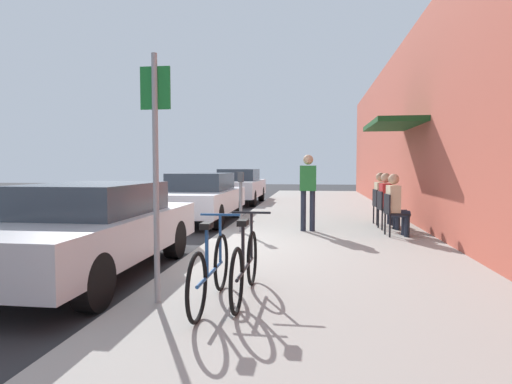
{
  "coord_description": "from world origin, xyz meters",
  "views": [
    {
      "loc": [
        2.03,
        -7.6,
        1.56
      ],
      "look_at": [
        0.43,
        4.27,
        0.85
      ],
      "focal_mm": 30.1,
      "sensor_mm": 36.0,
      "label": 1
    }
  ],
  "objects_px": {
    "street_sign": "(156,159)",
    "parked_car_0": "(90,228)",
    "cafe_chair_0": "(393,212)",
    "cafe_chair_1": "(385,207)",
    "parking_meter": "(241,197)",
    "bicycle_1": "(245,265)",
    "seated_patron_2": "(383,197)",
    "parked_car_1": "(201,197)",
    "parked_car_2": "(239,186)",
    "cafe_chair_2": "(380,204)",
    "bicycle_0": "(211,270)",
    "seated_patron_0": "(396,203)",
    "seated_patron_1": "(388,199)",
    "pedestrian_standing": "(308,186)"
  },
  "relations": [
    {
      "from": "street_sign",
      "to": "bicycle_0",
      "type": "xyz_separation_m",
      "value": [
        0.57,
        0.01,
        -1.16
      ]
    },
    {
      "from": "cafe_chair_1",
      "to": "seated_patron_0",
      "type": "bearing_deg",
      "value": -86.44
    },
    {
      "from": "parked_car_2",
      "to": "seated_patron_2",
      "type": "relative_size",
      "value": 3.41
    },
    {
      "from": "cafe_chair_2",
      "to": "parked_car_2",
      "type": "bearing_deg",
      "value": 124.55
    },
    {
      "from": "parked_car_1",
      "to": "seated_patron_2",
      "type": "distance_m",
      "value": 4.88
    },
    {
      "from": "cafe_chair_0",
      "to": "cafe_chair_2",
      "type": "xyz_separation_m",
      "value": [
        -0.0,
        1.77,
        0.0
      ]
    },
    {
      "from": "parked_car_1",
      "to": "seated_patron_0",
      "type": "bearing_deg",
      "value": -27.54
    },
    {
      "from": "parked_car_0",
      "to": "seated_patron_0",
      "type": "relative_size",
      "value": 3.41
    },
    {
      "from": "seated_patron_0",
      "to": "cafe_chair_2",
      "type": "height_order",
      "value": "seated_patron_0"
    },
    {
      "from": "cafe_chair_1",
      "to": "seated_patron_2",
      "type": "xyz_separation_m",
      "value": [
        0.06,
        0.8,
        0.19
      ]
    },
    {
      "from": "parked_car_0",
      "to": "seated_patron_2",
      "type": "distance_m",
      "value": 7.12
    },
    {
      "from": "seated_patron_2",
      "to": "parked_car_1",
      "type": "bearing_deg",
      "value": 171.16
    },
    {
      "from": "bicycle_0",
      "to": "street_sign",
      "type": "bearing_deg",
      "value": -178.95
    },
    {
      "from": "parked_car_1",
      "to": "bicycle_1",
      "type": "xyz_separation_m",
      "value": [
        2.4,
        -7.08,
        -0.23
      ]
    },
    {
      "from": "bicycle_0",
      "to": "cafe_chair_0",
      "type": "distance_m",
      "value": 5.53
    },
    {
      "from": "parked_car_2",
      "to": "cafe_chair_2",
      "type": "xyz_separation_m",
      "value": [
        4.76,
        -6.92,
        -0.13
      ]
    },
    {
      "from": "parked_car_1",
      "to": "bicycle_0",
      "type": "distance_m",
      "value": 7.64
    },
    {
      "from": "street_sign",
      "to": "parked_car_2",
      "type": "bearing_deg",
      "value": 96.33
    },
    {
      "from": "parked_car_1",
      "to": "parked_car_2",
      "type": "distance_m",
      "value": 6.16
    },
    {
      "from": "seated_patron_1",
      "to": "cafe_chair_2",
      "type": "distance_m",
      "value": 0.82
    },
    {
      "from": "bicycle_1",
      "to": "parked_car_2",
      "type": "bearing_deg",
      "value": 100.26
    },
    {
      "from": "parked_car_1",
      "to": "seated_patron_0",
      "type": "height_order",
      "value": "seated_patron_0"
    },
    {
      "from": "parked_car_2",
      "to": "seated_patron_0",
      "type": "bearing_deg",
      "value": -60.93
    },
    {
      "from": "seated_patron_2",
      "to": "pedestrian_standing",
      "type": "distance_m",
      "value": 2.26
    },
    {
      "from": "seated_patron_2",
      "to": "cafe_chair_0",
      "type": "bearing_deg",
      "value": -91.94
    },
    {
      "from": "cafe_chair_1",
      "to": "parked_car_0",
      "type": "bearing_deg",
      "value": -137.02
    },
    {
      "from": "street_sign",
      "to": "parked_car_0",
      "type": "bearing_deg",
      "value": 137.63
    },
    {
      "from": "bicycle_1",
      "to": "pedestrian_standing",
      "type": "relative_size",
      "value": 1.01
    },
    {
      "from": "parked_car_1",
      "to": "seated_patron_0",
      "type": "xyz_separation_m",
      "value": [
        4.82,
        -2.52,
        0.1
      ]
    },
    {
      "from": "bicycle_0",
      "to": "cafe_chair_0",
      "type": "relative_size",
      "value": 1.97
    },
    {
      "from": "street_sign",
      "to": "seated_patron_0",
      "type": "xyz_separation_m",
      "value": [
        3.32,
        4.84,
        -0.82
      ]
    },
    {
      "from": "bicycle_0",
      "to": "pedestrian_standing",
      "type": "bearing_deg",
      "value": 79.99
    },
    {
      "from": "parked_car_0",
      "to": "parked_car_1",
      "type": "bearing_deg",
      "value": 90.0
    },
    {
      "from": "parked_car_0",
      "to": "parking_meter",
      "type": "xyz_separation_m",
      "value": [
        1.55,
        3.58,
        0.19
      ]
    },
    {
      "from": "parked_car_1",
      "to": "parked_car_2",
      "type": "xyz_separation_m",
      "value": [
        0.0,
        6.16,
        0.04
      ]
    },
    {
      "from": "bicycle_0",
      "to": "seated_patron_1",
      "type": "bearing_deg",
      "value": 64.64
    },
    {
      "from": "cafe_chair_0",
      "to": "parked_car_2",
      "type": "bearing_deg",
      "value": 118.75
    },
    {
      "from": "cafe_chair_0",
      "to": "cafe_chair_1",
      "type": "relative_size",
      "value": 1.0
    },
    {
      "from": "bicycle_0",
      "to": "cafe_chair_2",
      "type": "relative_size",
      "value": 1.97
    },
    {
      "from": "parked_car_0",
      "to": "pedestrian_standing",
      "type": "xyz_separation_m",
      "value": [
        3.01,
        3.93,
        0.43
      ]
    },
    {
      "from": "parking_meter",
      "to": "bicycle_1",
      "type": "distance_m",
      "value": 4.76
    },
    {
      "from": "parked_car_1",
      "to": "parking_meter",
      "type": "height_order",
      "value": "parking_meter"
    },
    {
      "from": "parked_car_2",
      "to": "cafe_chair_0",
      "type": "bearing_deg",
      "value": -61.25
    },
    {
      "from": "cafe_chair_2",
      "to": "seated_patron_2",
      "type": "bearing_deg",
      "value": 4.46
    },
    {
      "from": "cafe_chair_0",
      "to": "bicycle_0",
      "type": "bearing_deg",
      "value": -119.14
    },
    {
      "from": "parking_meter",
      "to": "cafe_chair_2",
      "type": "distance_m",
      "value": 3.62
    },
    {
      "from": "bicycle_1",
      "to": "parking_meter",
      "type": "bearing_deg",
      "value": 100.28
    },
    {
      "from": "seated_patron_0",
      "to": "seated_patron_2",
      "type": "relative_size",
      "value": 1.0
    },
    {
      "from": "street_sign",
      "to": "bicycle_0",
      "type": "bearing_deg",
      "value": 1.05
    },
    {
      "from": "cafe_chair_0",
      "to": "seated_patron_2",
      "type": "distance_m",
      "value": 1.78
    }
  ]
}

